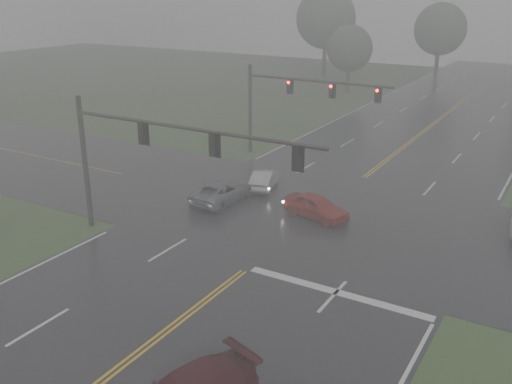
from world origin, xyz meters
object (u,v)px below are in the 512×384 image
Objects in this scene: car_grey at (222,202)px; signal_gantry_near at (147,147)px; sedan_silver at (264,188)px; signal_gantry_far at (290,96)px; sedan_red at (316,218)px.

signal_gantry_near is (0.17, -6.75, 5.12)m from car_grey.
signal_gantry_near is at bearing 68.03° from sedan_silver.
signal_gantry_far is at bearing 93.15° from signal_gantry_near.
signal_gantry_far reaches higher than sedan_red.
signal_gantry_near reaches higher than signal_gantry_far.
sedan_red is 6.13m from car_grey.
signal_gantry_near reaches higher than sedan_red.
sedan_red reaches higher than car_grey.
signal_gantry_near reaches higher than car_grey.
signal_gantry_far is (-6.88, 9.89, 4.83)m from sedan_red.
sedan_red is at bearing 50.89° from signal_gantry_near.
signal_gantry_far is (-0.78, 10.44, 4.83)m from car_grey.
sedan_silver is 3.63m from car_grey.
car_grey is 0.33× the size of signal_gantry_near.
sedan_silver is at bearing -105.01° from car_grey.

